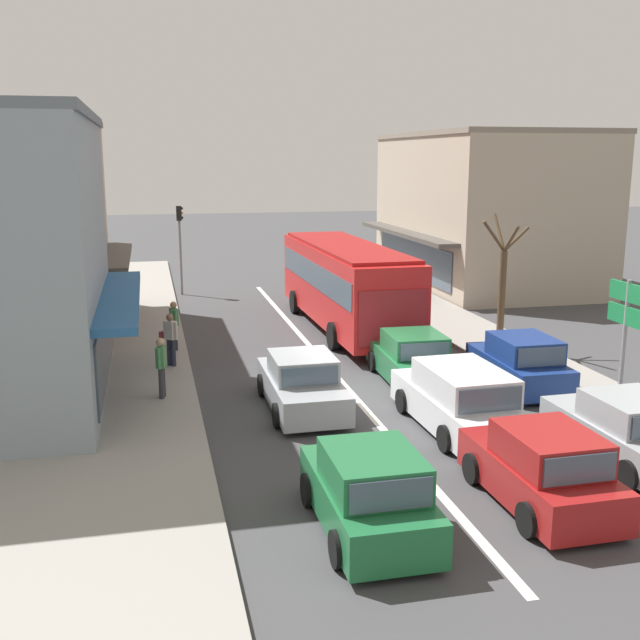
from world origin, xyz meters
The scene contains 20 objects.
ground_plane centered at (0.00, 0.00, 0.00)m, with size 140.00×140.00×0.00m, color #3F3F42.
lane_centre_line centered at (0.00, 4.00, 0.00)m, with size 0.20×28.00×0.01m, color silver.
sidewalk_left centered at (-6.80, 6.00, 0.07)m, with size 5.20×44.00×0.14m, color gray.
kerb_right centered at (6.20, 6.00, 0.06)m, with size 2.80×44.00×0.12m, color gray.
shopfront_mid_block centered at (-10.18, 10.54, 3.91)m, with size 7.49×8.68×7.84m.
building_right_far centered at (11.48, 16.52, 3.81)m, with size 8.69×12.61×7.63m.
city_bus centered at (1.87, 7.93, 1.88)m, with size 2.88×10.90×3.23m.
wagon_behind_bus_near centered at (1.76, -3.11, 0.75)m, with size 2.02×4.54×1.58m.
hatchback_adjacent_lane_lead centered at (-1.77, -7.42, 0.71)m, with size 1.83×3.71×1.54m.
hatchback_adjacent_lane_trail centered at (1.65, -7.19, 0.71)m, with size 1.86×3.72×1.54m.
sedan_queue_gap_filler centered at (-1.59, -0.79, 0.66)m, with size 1.91×4.21×1.47m.
sedan_queue_far_back centered at (2.03, 0.83, 0.66)m, with size 2.01×4.26×1.47m.
parked_sedan_kerb_front centered at (4.49, -5.74, 0.66)m, with size 1.96×4.23×1.47m.
parked_hatchback_kerb_second centered at (4.76, -0.40, 0.71)m, with size 1.88×3.73×1.54m.
traffic_light_downstreet centered at (-3.83, 16.78, 2.85)m, with size 0.33×0.24×4.20m.
directional_road_sign centered at (5.61, -3.78, 2.70)m, with size 0.10×1.40×3.60m.
street_tree_right centered at (6.12, 3.62, 2.14)m, with size 1.67×1.80×4.55m.
pedestrian_with_handbag_near centered at (-4.78, 3.68, 1.07)m, with size 0.56×0.55×1.63m.
pedestrian_browsing_midblock centered at (-4.59, 5.61, 1.07)m, with size 0.29×0.56×1.63m.
pedestrian_far_walker centered at (-5.11, 0.55, 1.07)m, with size 0.30×0.56×1.63m.
Camera 1 is at (-5.29, -18.93, 6.39)m, focal length 42.00 mm.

